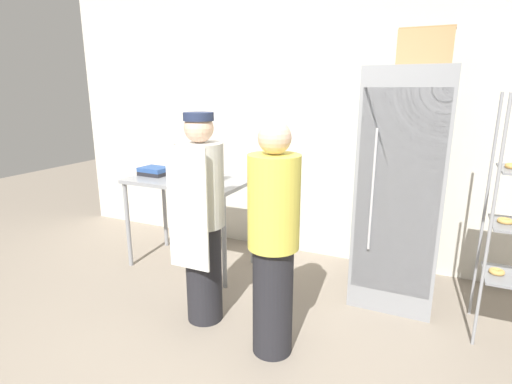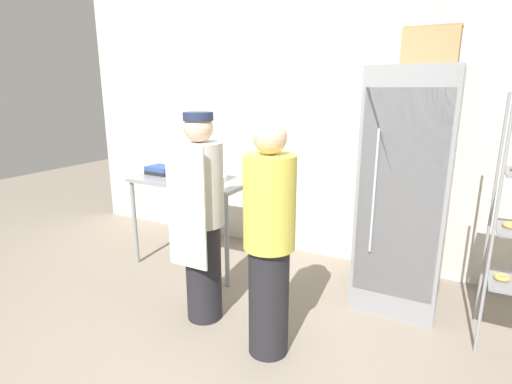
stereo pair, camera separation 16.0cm
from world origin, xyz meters
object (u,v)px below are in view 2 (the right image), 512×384
object	(u,v)px
donut_box	(209,178)
cardboard_storage_box	(431,47)
blender_pitcher	(184,159)
binder_stack	(161,170)
refrigerator	(405,191)
person_customer	(269,242)
person_baker	(201,217)

from	to	relation	value
donut_box	cardboard_storage_box	xyz separation A→B (m)	(1.83, 0.36, 1.14)
blender_pitcher	binder_stack	size ratio (longest dim) A/B	0.96
refrigerator	blender_pitcher	size ratio (longest dim) A/B	6.85
donut_box	blender_pitcher	world-z (taller)	blender_pitcher
donut_box	person_customer	bearing A→B (deg)	-39.33
donut_box	blender_pitcher	size ratio (longest dim) A/B	0.96
binder_stack	cardboard_storage_box	size ratio (longest dim) A/B	0.73
refrigerator	blender_pitcher	world-z (taller)	refrigerator
donut_box	person_baker	bearing A→B (deg)	-59.60
cardboard_storage_box	blender_pitcher	bearing A→B (deg)	-179.78
cardboard_storage_box	person_customer	xyz separation A→B (m)	(-0.75, -1.25, -1.28)
person_baker	blender_pitcher	bearing A→B (deg)	132.69
refrigerator	cardboard_storage_box	distance (m)	1.13
refrigerator	blender_pitcher	xyz separation A→B (m)	(-2.33, 0.08, 0.06)
refrigerator	donut_box	size ratio (longest dim) A/B	7.14
binder_stack	person_baker	distance (m)	1.39
blender_pitcher	cardboard_storage_box	world-z (taller)	cardboard_storage_box
binder_stack	person_customer	distance (m)	2.01
refrigerator	binder_stack	distance (m)	2.43
cardboard_storage_box	donut_box	bearing A→B (deg)	-168.95
refrigerator	person_baker	xyz separation A→B (m)	(-1.32, -1.01, -0.13)
donut_box	person_baker	distance (m)	0.87
blender_pitcher	donut_box	bearing A→B (deg)	-31.43
blender_pitcher	cardboard_storage_box	distance (m)	2.62
refrigerator	person_customer	world-z (taller)	refrigerator
person_baker	person_customer	xyz separation A→B (m)	(0.65, -0.15, -0.03)
blender_pitcher	binder_stack	distance (m)	0.29
binder_stack	person_baker	xyz separation A→B (m)	(1.10, -0.83, -0.11)
binder_stack	person_customer	xyz separation A→B (m)	(1.75, -0.98, -0.14)
donut_box	refrigerator	bearing A→B (deg)	8.79
blender_pitcher	person_baker	distance (m)	1.50
donut_box	person_baker	xyz separation A→B (m)	(0.43, -0.74, -0.12)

